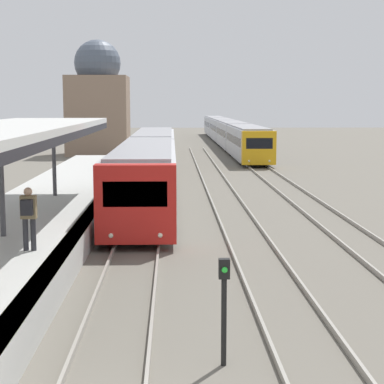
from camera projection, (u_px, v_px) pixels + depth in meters
platform_canopy at (1, 130)px, 18.16m from camera, size 4.00×20.72×3.18m
person_on_platform at (28, 214)px, 16.58m from camera, size 0.40×0.40×1.66m
train_near at (151, 161)px, 34.86m from camera, size 2.62×29.65×2.92m
train_far at (227, 131)px, 73.84m from camera, size 2.52×54.89×2.86m
signal_post_near at (224, 300)px, 11.46m from camera, size 0.20×0.21×1.98m
distant_domed_building at (98, 102)px, 59.15m from camera, size 5.52×5.52×10.53m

